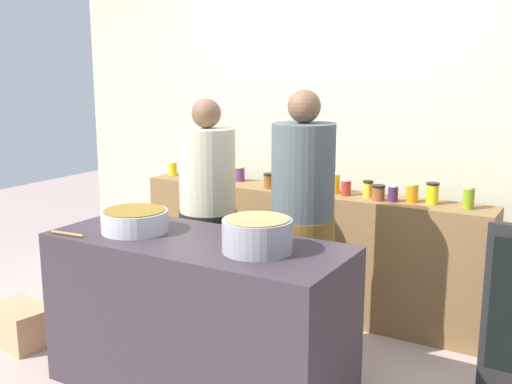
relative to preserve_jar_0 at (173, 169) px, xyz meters
name	(u,v)px	position (x,y,z in m)	size (l,w,h in m)	color
ground	(228,368)	(1.26, -1.11, -0.98)	(12.00, 12.00, 0.00)	#A79088
storefront_wall	(328,110)	(1.26, 0.34, 0.52)	(4.80, 0.12, 3.00)	#B4B097
display_shelf	(306,250)	(1.26, -0.01, -0.52)	(2.70, 0.36, 0.93)	brown
prep_table	(198,317)	(1.26, -1.41, -0.54)	(1.70, 0.70, 0.90)	#342A31
preserve_jar_0	(173,169)	(0.00, 0.00, 0.00)	(0.07, 0.07, 0.11)	yellow
preserve_jar_1	(189,167)	(0.12, 0.06, 0.01)	(0.09, 0.09, 0.14)	olive
preserve_jar_2	(199,173)	(0.31, -0.05, 0.00)	(0.08, 0.08, 0.11)	olive
preserve_jar_3	(219,170)	(0.42, 0.06, 0.01)	(0.09, 0.09, 0.14)	#2A422D
preserve_jar_4	(240,174)	(0.63, 0.06, 0.00)	(0.08, 0.08, 0.12)	#512D5A
preserve_jar_5	(269,181)	(0.98, -0.08, 0.00)	(0.09, 0.09, 0.11)	brown
preserve_jar_6	(310,185)	(1.29, -0.03, -0.01)	(0.07, 0.07, 0.10)	olive
preserve_jar_7	(334,183)	(1.47, 0.00, 0.02)	(0.09, 0.09, 0.15)	gold
preserve_jar_8	(346,187)	(1.57, -0.03, 0.00)	(0.08, 0.08, 0.12)	#A32D23
preserve_jar_9	(368,189)	(1.73, -0.01, 0.00)	(0.07, 0.07, 0.12)	gold
preserve_jar_10	(378,193)	(1.83, -0.07, 0.00)	(0.09, 0.09, 0.11)	brown
preserve_jar_11	(393,193)	(1.93, -0.06, 0.00)	(0.07, 0.07, 0.12)	#45204A
preserve_jar_12	(412,193)	(2.04, -0.01, 0.01)	(0.08, 0.08, 0.13)	orange
preserve_jar_13	(432,193)	(2.18, 0.00, 0.02)	(0.09, 0.09, 0.15)	gold
preserve_jar_14	(469,198)	(2.41, -0.02, 0.02)	(0.08, 0.08, 0.15)	olive
cooking_pot_left	(135,221)	(0.85, -1.44, -0.02)	(0.38, 0.38, 0.13)	#B7B7BC
cooking_pot_center	(257,235)	(1.65, -1.42, 0.00)	(0.36, 0.36, 0.18)	gray
wooden_spoon	(67,234)	(0.58, -1.70, -0.08)	(0.02, 0.02, 0.23)	#9E703D
cook_with_tongs	(208,234)	(0.91, -0.80, -0.25)	(0.38, 0.38, 1.63)	black
cook_in_cap	(302,244)	(1.60, -0.79, -0.22)	(0.40, 0.40, 1.70)	brown
bread_crate	(22,325)	(-0.12, -1.52, -0.85)	(0.42, 0.28, 0.26)	tan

